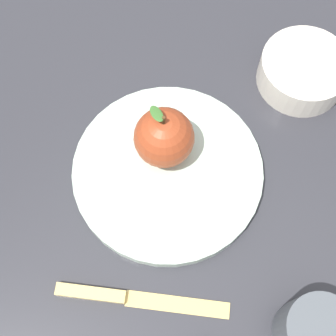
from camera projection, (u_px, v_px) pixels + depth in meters
The scene contains 6 objects.
ground_plane at pixel (160, 183), 0.58m from camera, with size 2.40×2.40×0.00m, color #2D2D33.
dinner_plate at pixel (168, 171), 0.57m from camera, with size 0.23×0.23×0.02m.
apple at pixel (164, 138), 0.54m from camera, with size 0.07×0.07×0.08m.
side_bowl at pixel (304, 70), 0.61m from camera, with size 0.12×0.12×0.04m.
cup at pixel (315, 331), 0.47m from camera, with size 0.07×0.07×0.07m.
knife at pixel (126, 298), 0.52m from camera, with size 0.17×0.12×0.01m.
Camera 1 is at (-0.14, 0.15, 0.54)m, focal length 49.77 mm.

